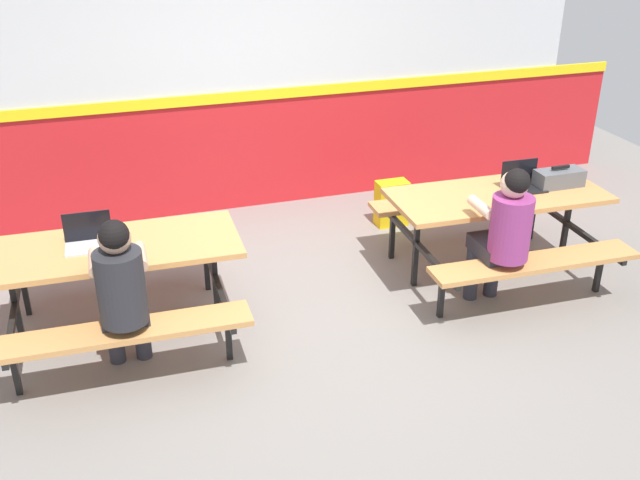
% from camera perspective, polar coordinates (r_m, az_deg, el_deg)
% --- Properties ---
extents(ground_plane, '(10.00, 10.00, 0.02)m').
position_cam_1_polar(ground_plane, '(5.71, 0.48, -5.70)').
color(ground_plane, gray).
extents(accent_backdrop, '(8.00, 0.14, 2.60)m').
position_cam_1_polar(accent_backdrop, '(7.24, -5.26, 12.00)').
color(accent_backdrop, red).
rests_on(accent_backdrop, ground).
extents(picnic_table_left, '(1.76, 1.60, 0.74)m').
position_cam_1_polar(picnic_table_left, '(5.33, -15.63, -2.00)').
color(picnic_table_left, tan).
rests_on(picnic_table_left, ground).
extents(picnic_table_right, '(1.76, 1.60, 0.74)m').
position_cam_1_polar(picnic_table_right, '(6.15, 13.52, 2.12)').
color(picnic_table_right, tan).
rests_on(picnic_table_right, ground).
extents(student_nearer, '(0.37, 0.53, 1.21)m').
position_cam_1_polar(student_nearer, '(4.78, -15.19, -3.58)').
color(student_nearer, '#2D2D38').
rests_on(student_nearer, ground).
extents(student_further, '(0.37, 0.53, 1.21)m').
position_cam_1_polar(student_further, '(5.54, 14.14, 0.84)').
color(student_further, '#2D2D38').
rests_on(student_further, ground).
extents(laptop_silver, '(0.33, 0.23, 0.22)m').
position_cam_1_polar(laptop_silver, '(5.28, -17.54, 0.03)').
color(laptop_silver, silver).
rests_on(laptop_silver, picnic_table_left).
extents(laptop_dark, '(0.33, 0.23, 0.22)m').
position_cam_1_polar(laptop_dark, '(6.21, 15.45, 4.29)').
color(laptop_dark, black).
rests_on(laptop_dark, picnic_table_right).
extents(toolbox_grey, '(0.40, 0.18, 0.18)m').
position_cam_1_polar(toolbox_grey, '(6.34, 18.08, 4.61)').
color(toolbox_grey, '#595B60').
rests_on(toolbox_grey, picnic_table_right).
extents(backpack_dark, '(0.30, 0.22, 0.44)m').
position_cam_1_polar(backpack_dark, '(7.08, 5.57, 2.86)').
color(backpack_dark, yellow).
rests_on(backpack_dark, ground).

